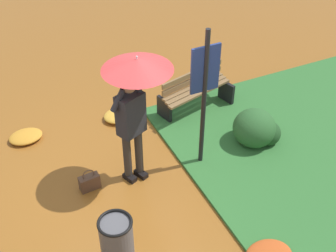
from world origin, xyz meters
The scene contains 10 objects.
ground_plane centered at (0.00, 0.00, 0.00)m, with size 18.00×18.00×0.00m, color brown.
grass_verge centered at (3.26, -0.35, 0.03)m, with size 4.80×4.00×0.05m.
person_with_umbrella centered at (0.17, 0.13, 1.55)m, with size 0.96×0.96×2.04m.
info_sign_post centered at (1.16, -0.03, 1.44)m, with size 0.44×0.07×2.30m.
handbag centered at (-0.60, 0.16, 0.13)m, with size 0.31×0.16×0.37m.
park_bench centered at (1.76, 1.27, 0.40)m, with size 1.43×0.70×0.75m.
trash_bin centered at (-0.68, -1.29, 0.42)m, with size 0.42×0.42×0.83m.
shrub_cluster centered at (2.22, -0.02, 0.30)m, with size 0.78×0.71×0.64m.
leaf_pile_by_bench centered at (0.43, 1.61, 0.07)m, with size 0.62×0.50×0.14m.
leaf_pile_far_path centered at (-1.24, 1.74, 0.06)m, with size 0.56×0.45×0.12m.
Camera 1 is at (-1.52, -4.48, 4.72)m, focal length 46.62 mm.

